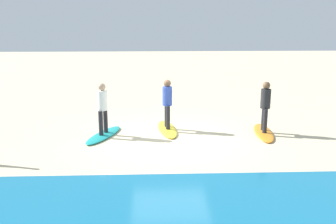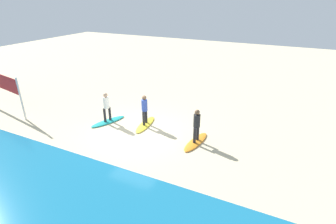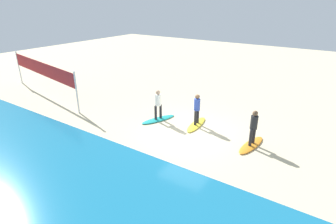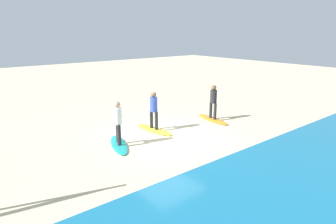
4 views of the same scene
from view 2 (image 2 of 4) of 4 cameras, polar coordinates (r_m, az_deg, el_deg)
The scene contains 7 objects.
ground_plane at distance 13.79m, azimuth -6.52°, elevation -4.34°, with size 60.00×60.00×0.00m, color beige.
surfboard_orange at distance 12.82m, azimuth 6.03°, elevation -6.45°, with size 2.10×0.56×0.09m, color orange.
surfer_orange at distance 12.35m, azimuth 6.23°, elevation -2.48°, with size 0.32×0.46×1.64m.
surfboard_yellow at distance 14.43m, azimuth -4.96°, elevation -2.71°, with size 2.10×0.56×0.09m, color yellow.
surfer_yellow at distance 14.01m, azimuth -5.10°, elevation 0.91°, with size 0.32×0.46×1.64m.
surfboard_teal at distance 15.10m, azimuth -12.86°, elevation -2.00°, with size 2.10×0.56×0.09m, color teal.
surfer_teal at distance 14.70m, azimuth -13.21°, elevation 1.48°, with size 0.32×0.44×1.64m.
Camera 2 is at (-6.67, 10.14, 6.54)m, focal length 28.14 mm.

